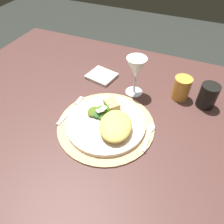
% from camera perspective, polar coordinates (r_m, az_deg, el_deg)
% --- Properties ---
extents(ground_plane, '(6.00, 6.00, 0.00)m').
position_cam_1_polar(ground_plane, '(1.40, -0.03, -22.54)').
color(ground_plane, '#262A25').
extents(dining_table, '(1.43, 0.99, 0.74)m').
position_cam_1_polar(dining_table, '(0.86, -0.04, -6.36)').
color(dining_table, '#482B27').
rests_on(dining_table, ground).
extents(placemat, '(0.33, 0.33, 0.01)m').
position_cam_1_polar(placemat, '(0.74, -1.53, -3.46)').
color(placemat, tan).
rests_on(placemat, dining_table).
extents(dinner_plate, '(0.27, 0.27, 0.01)m').
position_cam_1_polar(dinner_plate, '(0.73, -1.54, -2.92)').
color(dinner_plate, silver).
rests_on(dinner_plate, placemat).
extents(pasta_serving, '(0.14, 0.16, 0.04)m').
position_cam_1_polar(pasta_serving, '(0.69, 0.97, -3.63)').
color(pasta_serving, '#E0BE58').
rests_on(pasta_serving, dinner_plate).
extents(salad_greens, '(0.08, 0.09, 0.03)m').
position_cam_1_polar(salad_greens, '(0.75, -3.38, 0.09)').
color(salad_greens, '#29561A').
rests_on(salad_greens, dinner_plate).
extents(bread_piece, '(0.07, 0.07, 0.02)m').
position_cam_1_polar(bread_piece, '(0.77, -0.08, 2.04)').
color(bread_piece, tan).
rests_on(bread_piece, dinner_plate).
extents(fork, '(0.02, 0.16, 0.00)m').
position_cam_1_polar(fork, '(0.79, -11.22, 0.16)').
color(fork, silver).
rests_on(fork, placemat).
extents(spoon, '(0.02, 0.12, 0.01)m').
position_cam_1_polar(spoon, '(0.72, 9.95, -5.33)').
color(spoon, silver).
rests_on(spoon, placemat).
extents(napkin, '(0.13, 0.12, 0.01)m').
position_cam_1_polar(napkin, '(0.95, -2.77, 9.50)').
color(napkin, white).
rests_on(napkin, dining_table).
extents(wine_glass, '(0.08, 0.08, 0.16)m').
position_cam_1_polar(wine_glass, '(0.81, 6.34, 11.11)').
color(wine_glass, silver).
rests_on(wine_glass, dining_table).
extents(amber_tumbler, '(0.07, 0.07, 0.09)m').
position_cam_1_polar(amber_tumbler, '(0.86, 17.91, 6.05)').
color(amber_tumbler, gold).
rests_on(amber_tumbler, dining_table).
extents(dark_tumbler, '(0.07, 0.07, 0.09)m').
position_cam_1_polar(dark_tumbler, '(0.85, 24.00, 3.93)').
color(dark_tumbler, black).
rests_on(dark_tumbler, dining_table).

